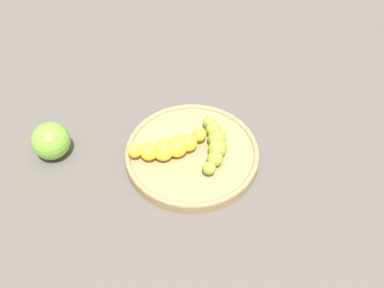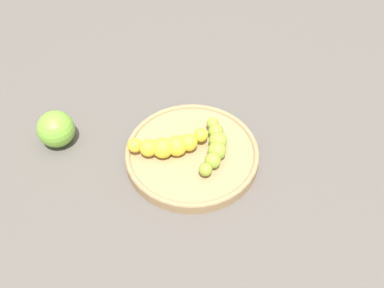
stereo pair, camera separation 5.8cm
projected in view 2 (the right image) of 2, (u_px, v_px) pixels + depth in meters
ground_plane at (192, 158)px, 0.78m from camera, size 2.40×2.40×0.00m
fruit_bowl at (192, 154)px, 0.77m from camera, size 0.24×0.24×0.02m
banana_yellow at (169, 145)px, 0.75m from camera, size 0.11×0.11×0.04m
banana_green at (215, 145)px, 0.75m from camera, size 0.08×0.12×0.03m
apple_green at (56, 129)px, 0.78m from camera, size 0.07×0.07×0.07m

